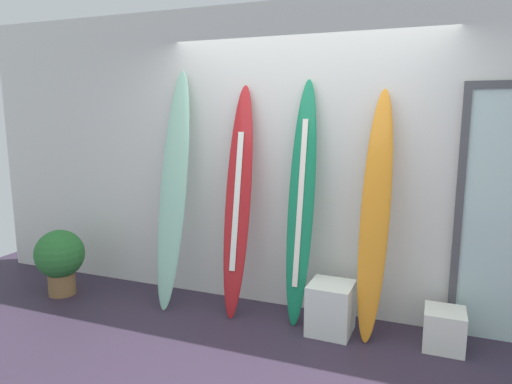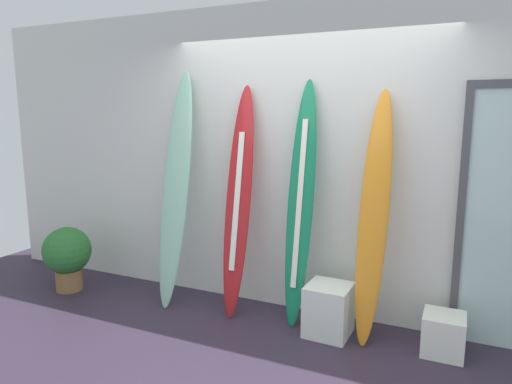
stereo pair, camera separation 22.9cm
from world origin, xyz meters
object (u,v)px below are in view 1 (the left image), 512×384
Objects in this scene: surfboard_seafoam at (173,190)px; surfboard_emerald at (301,205)px; surfboard_sunset at (375,217)px; display_block_center at (331,308)px; surfboard_crimson at (238,203)px; potted_plant at (60,257)px; display_block_left at (444,329)px.

surfboard_seafoam reaches higher than surfboard_emerald.
surfboard_seafoam reaches higher than surfboard_sunset.
surfboard_crimson is at bearing 172.51° from display_block_center.
surfboard_seafoam is at bearing 12.29° from potted_plant.
surfboard_crimson is 0.98× the size of surfboard_emerald.
surfboard_emerald is at bearing 175.48° from display_block_left.
display_block_center is (0.32, -0.16, -0.83)m from surfboard_emerald.
surfboard_seafoam reaches higher than display_block_left.
surfboard_crimson reaches higher than display_block_center.
surfboard_seafoam reaches higher than potted_plant.
surfboard_seafoam is 1.23m from surfboard_emerald.
display_block_left is at bearing -0.31° from surfboard_seafoam.
surfboard_sunset is 3.03× the size of potted_plant.
surfboard_sunset is at bearing 1.00° from surfboard_seafoam.
surfboard_sunset is (0.63, -0.05, -0.05)m from surfboard_emerald.
display_block_left is 0.73× the size of display_block_center.
surfboard_sunset is (1.86, 0.03, -0.11)m from surfboard_seafoam.
potted_plant reaches higher than display_block_center.
display_block_left is (1.78, -0.06, -0.87)m from surfboard_crimson.
surfboard_sunset is 0.86m from display_block_center.
potted_plant is at bearing -176.12° from display_block_center.
surfboard_seafoam is at bearing 179.69° from display_block_left.
surfboard_seafoam reaches higher than display_block_center.
surfboard_emerald is 1.50m from display_block_left.
surfboard_sunset is at bearing -0.54° from surfboard_crimson.
surfboard_seafoam is 1.05× the size of surfboard_emerald.
surfboard_seafoam is 2.61m from display_block_left.
surfboard_crimson is at bearing 9.38° from potted_plant.
surfboard_emerald is 6.75× the size of display_block_left.
surfboard_crimson is 1.03× the size of surfboard_sunset.
surfboard_crimson reaches higher than potted_plant.
surfboard_crimson is at bearing 179.46° from surfboard_sunset.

